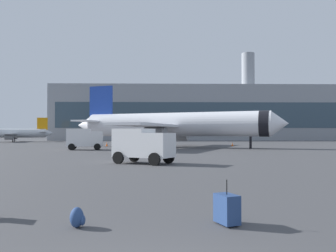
# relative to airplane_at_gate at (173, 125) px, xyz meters

# --- Properties ---
(airplane_at_gate) EXTENTS (34.41, 31.54, 10.50)m
(airplane_at_gate) POSITION_rel_airplane_at_gate_xyz_m (0.00, 0.00, 0.00)
(airplane_at_gate) COLOR white
(airplane_at_gate) RESTS_ON ground
(airplane_taxiing) EXTENTS (22.47, 20.45, 6.67)m
(airplane_taxiing) POSITION_rel_airplane_at_gate_xyz_m (-42.91, 39.34, -1.33)
(airplane_taxiing) COLOR silver
(airplane_taxiing) RESTS_ON ground
(service_truck) EXTENTS (5.06, 3.09, 2.90)m
(service_truck) POSITION_rel_airplane_at_gate_xyz_m (-12.44, -7.74, -2.05)
(service_truck) COLOR white
(service_truck) RESTS_ON ground
(cargo_van) EXTENTS (4.82, 3.97, 2.60)m
(cargo_van) POSITION_rel_airplane_at_gate_xyz_m (-3.34, -29.89, -2.21)
(cargo_van) COLOR white
(cargo_van) RESTS_ON ground
(safety_cone_near) EXTENTS (0.44, 0.44, 0.66)m
(safety_cone_near) POSITION_rel_airplane_at_gate_xyz_m (10.99, 6.54, -3.33)
(safety_cone_near) COLOR #F2590C
(safety_cone_near) RESTS_ON ground
(safety_cone_mid) EXTENTS (0.44, 0.44, 0.81)m
(safety_cone_mid) POSITION_rel_airplane_at_gate_xyz_m (-11.45, 5.77, -3.25)
(safety_cone_mid) COLOR #F2590C
(safety_cone_mid) RESTS_ON ground
(rolling_suitcase) EXTENTS (0.61, 0.74, 1.10)m
(rolling_suitcase) POSITION_rel_airplane_at_gate_xyz_m (-0.42, -47.27, -3.27)
(rolling_suitcase) COLOR navy
(rolling_suitcase) RESTS_ON ground
(traveller_backpack) EXTENTS (0.36, 0.40, 0.48)m
(traveller_backpack) POSITION_rel_airplane_at_gate_xyz_m (-4.02, -47.43, -3.42)
(traveller_backpack) COLOR navy
(traveller_backpack) RESTS_ON ground
(terminal_building) EXTENTS (97.60, 19.38, 30.00)m
(terminal_building) POSITION_rel_airplane_at_gate_xyz_m (11.59, 63.01, 5.44)
(terminal_building) COLOR gray
(terminal_building) RESTS_ON ground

